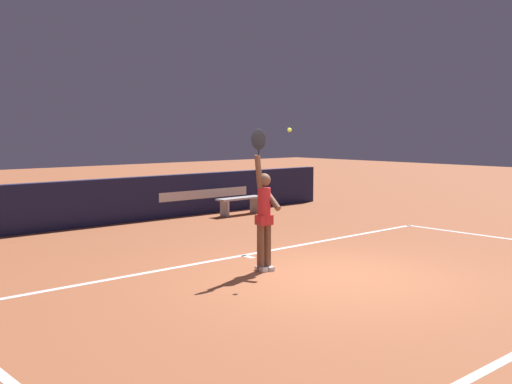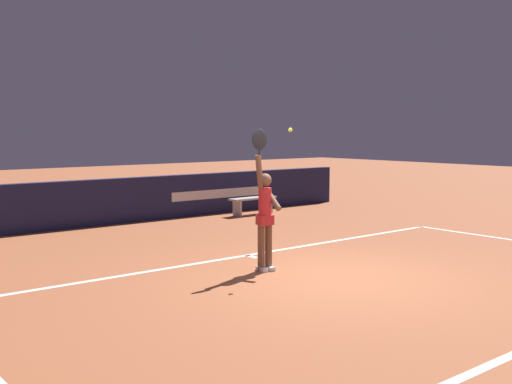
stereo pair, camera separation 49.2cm
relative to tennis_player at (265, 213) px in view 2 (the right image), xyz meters
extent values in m
plane|color=#A45836|center=(0.53, -1.02, -0.96)|extent=(60.00, 60.00, 0.00)
cube|color=white|center=(0.53, 1.15, -0.96)|extent=(10.66, 0.12, 0.00)
cube|color=white|center=(0.53, 1.00, -0.96)|extent=(0.12, 0.30, 0.00)
cube|color=#1B1E43|center=(0.53, 6.25, -0.40)|extent=(14.62, 0.25, 1.12)
cube|color=silver|center=(3.46, 6.12, -0.41)|extent=(3.00, 0.01, 0.24)
cylinder|color=brown|center=(0.08, -0.01, -0.56)|extent=(0.12, 0.12, 0.80)
cylinder|color=brown|center=(-0.07, 0.01, -0.56)|extent=(0.12, 0.12, 0.80)
cube|color=white|center=(0.07, -0.03, -0.92)|extent=(0.13, 0.25, 0.07)
cube|color=white|center=(-0.07, -0.01, -0.92)|extent=(0.13, 0.25, 0.07)
cylinder|color=red|center=(0.01, 0.00, 0.13)|extent=(0.21, 0.21, 0.57)
cube|color=red|center=(0.01, 0.00, -0.12)|extent=(0.27, 0.23, 0.16)
sphere|color=brown|center=(0.01, 0.00, 0.54)|extent=(0.21, 0.21, 0.21)
cylinder|color=brown|center=(-0.10, 0.02, 0.68)|extent=(0.16, 0.11, 0.54)
cylinder|color=brown|center=(0.10, -0.07, 0.22)|extent=(0.16, 0.45, 0.36)
ellipsoid|color=black|center=(-0.10, 0.02, 1.20)|extent=(0.31, 0.08, 0.37)
cylinder|color=black|center=(-0.10, 0.02, 1.01)|extent=(0.03, 0.03, 0.18)
sphere|color=#C5E035|center=(0.26, -0.32, 1.35)|extent=(0.07, 0.07, 0.07)
cube|color=#B2AEB2|center=(4.05, 5.35, -0.51)|extent=(1.46, 0.40, 0.05)
cube|color=#B2AEB2|center=(3.50, 5.33, -0.73)|extent=(0.07, 0.32, 0.45)
cube|color=#B2AEB2|center=(4.60, 5.36, -0.73)|extent=(0.07, 0.32, 0.45)
camera|label=1|loc=(-6.75, -7.30, 1.35)|focal=43.12mm
camera|label=2|loc=(-6.38, -7.62, 1.35)|focal=43.12mm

